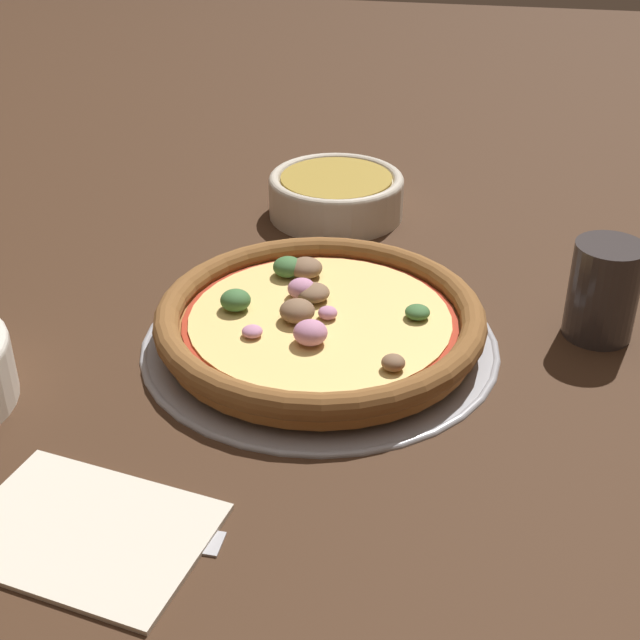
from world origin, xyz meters
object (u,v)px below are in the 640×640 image
object	(u,v)px
drinking_cup	(603,291)
fork	(107,526)
pizza	(319,320)
bowl_near	(336,193)
pizza_tray	(320,340)
napkin	(85,530)

from	to	relation	value
drinking_cup	fork	world-z (taller)	drinking_cup
pizza	bowl_near	bearing A→B (deg)	96.93
fork	drinking_cup	bearing A→B (deg)	44.18
pizza	fork	size ratio (longest dim) A/B	1.58
pizza_tray	pizza	xyz separation A→B (m)	(-0.00, 0.00, 0.02)
bowl_near	drinking_cup	size ratio (longest dim) A/B	1.73
pizza_tray	napkin	world-z (taller)	same
bowl_near	napkin	size ratio (longest dim) A/B	0.86
pizza	bowl_near	xyz separation A→B (m)	(-0.03, 0.28, 0.00)
bowl_near	pizza	bearing A→B (deg)	-83.07
bowl_near	fork	size ratio (longest dim) A/B	0.84
bowl_near	drinking_cup	bearing A→B (deg)	-37.80
pizza_tray	napkin	bearing A→B (deg)	-112.56
pizza	bowl_near	world-z (taller)	bowl_near
pizza	drinking_cup	bearing A→B (deg)	14.67
drinking_cup	fork	size ratio (longest dim) A/B	0.49
drinking_cup	pizza	bearing A→B (deg)	-165.33
bowl_near	pizza_tray	bearing A→B (deg)	-82.95
bowl_near	napkin	distance (m)	0.55
pizza_tray	pizza	world-z (taller)	pizza
pizza_tray	drinking_cup	xyz separation A→B (m)	(0.24, 0.06, 0.04)
bowl_near	fork	distance (m)	0.54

